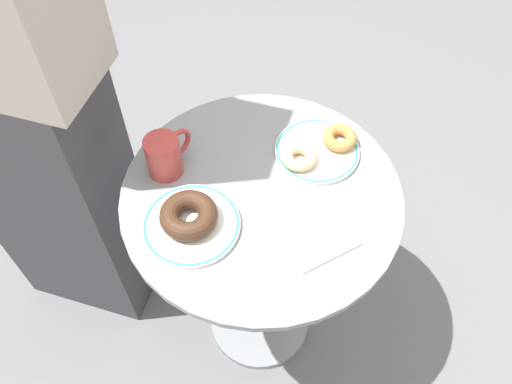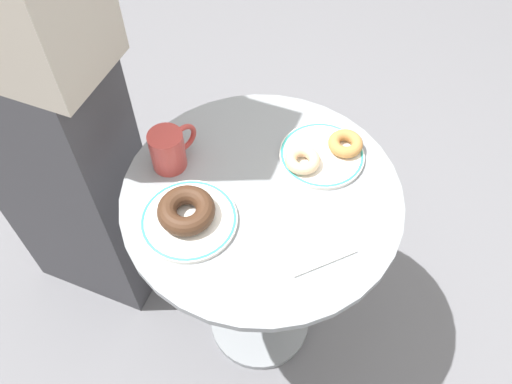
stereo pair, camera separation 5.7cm
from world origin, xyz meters
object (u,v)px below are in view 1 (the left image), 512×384
(donut_chocolate, at_px, (189,215))
(donut_old_fashioned, at_px, (340,138))
(plate_left, at_px, (190,223))
(coffee_mug, at_px, (165,155))
(cafe_table, at_px, (261,245))
(paper_napkin, at_px, (316,235))
(person_figure, at_px, (8,94))
(donut_glazed, at_px, (299,157))
(plate_right, at_px, (317,151))

(donut_chocolate, xyz_separation_m, donut_old_fashioned, (0.39, 0.02, -0.01))
(plate_left, bearing_deg, coffee_mug, 81.89)
(cafe_table, height_order, donut_chocolate, donut_chocolate)
(donut_chocolate, distance_m, paper_napkin, 0.26)
(paper_napkin, bearing_deg, coffee_mug, 120.51)
(cafe_table, bearing_deg, donut_old_fashioned, 6.61)
(donut_chocolate, bearing_deg, paper_napkin, -37.00)
(person_figure, bearing_deg, donut_glazed, -38.37)
(cafe_table, xyz_separation_m, coffee_mug, (-0.15, 0.16, 0.27))
(donut_glazed, relative_size, person_figure, 0.05)
(plate_left, height_order, paper_napkin, plate_left)
(plate_left, height_order, plate_right, same)
(person_figure, bearing_deg, plate_left, -62.48)
(donut_glazed, distance_m, coffee_mug, 0.29)
(donut_old_fashioned, bearing_deg, donut_glazed, -179.94)
(cafe_table, relative_size, donut_old_fashioned, 8.98)
(cafe_table, bearing_deg, plate_left, 178.30)
(plate_right, relative_size, person_figure, 0.11)
(cafe_table, height_order, person_figure, person_figure)
(paper_napkin, height_order, coffee_mug, coffee_mug)
(donut_glazed, xyz_separation_m, person_figure, (-0.50, 0.39, 0.11))
(plate_right, relative_size, donut_old_fashioned, 2.44)
(plate_left, xyz_separation_m, person_figure, (-0.22, 0.41, 0.13))
(donut_chocolate, height_order, donut_old_fashioned, donut_chocolate)
(coffee_mug, bearing_deg, plate_left, -98.11)
(donut_old_fashioned, distance_m, paper_napkin, 0.26)
(paper_napkin, relative_size, coffee_mug, 1.19)
(donut_glazed, bearing_deg, person_figure, 141.63)
(paper_napkin, bearing_deg, cafe_table, 104.68)
(cafe_table, bearing_deg, coffee_mug, 131.59)
(cafe_table, bearing_deg, person_figure, 132.49)
(cafe_table, relative_size, coffee_mug, 6.05)
(coffee_mug, bearing_deg, donut_chocolate, -98.30)
(plate_right, height_order, coffee_mug, coffee_mug)
(cafe_table, height_order, donut_old_fashioned, donut_old_fashioned)
(coffee_mug, distance_m, person_figure, 0.36)
(cafe_table, xyz_separation_m, person_figure, (-0.38, 0.42, 0.36))
(coffee_mug, bearing_deg, cafe_table, -48.41)
(plate_left, height_order, donut_chocolate, donut_chocolate)
(plate_right, distance_m, donut_chocolate, 0.34)
(donut_old_fashioned, bearing_deg, donut_chocolate, -177.25)
(cafe_table, distance_m, plate_left, 0.28)
(cafe_table, distance_m, coffee_mug, 0.35)
(plate_right, xyz_separation_m, paper_napkin, (-0.13, -0.18, -0.00))
(cafe_table, xyz_separation_m, plate_left, (-0.17, 0.00, 0.23))
(plate_right, height_order, paper_napkin, plate_right)
(plate_right, bearing_deg, donut_chocolate, -175.57)
(plate_left, xyz_separation_m, plate_right, (0.34, 0.03, -0.00))
(donut_chocolate, distance_m, donut_old_fashioned, 0.39)
(plate_left, xyz_separation_m, donut_glazed, (0.28, 0.02, 0.02))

